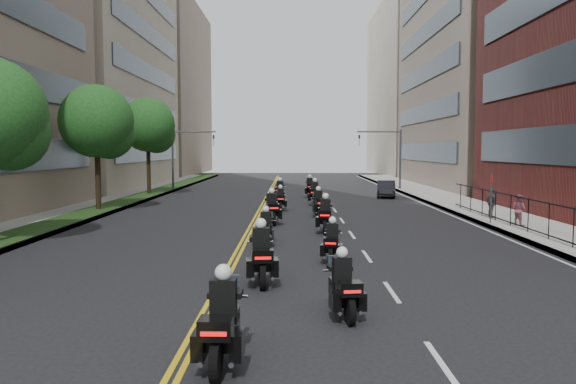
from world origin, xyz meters
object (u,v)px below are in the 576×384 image
(motorcycle_6, at_px, (272,210))
(motorcycle_10, at_px, (280,192))
(motorcycle_8, at_px, (281,200))
(parked_sedan, at_px, (386,189))
(motorcycle_5, at_px, (325,217))
(motorcycle_9, at_px, (315,194))
(motorcycle_1, at_px, (343,289))
(motorcycle_2, at_px, (261,258))
(pedestrian_c, at_px, (492,203))
(motorcycle_7, at_px, (319,204))
(motorcycle_11, at_px, (310,188))
(pedestrian_b, at_px, (519,210))
(motorcycle_3, at_px, (332,244))
(motorcycle_4, at_px, (265,230))
(motorcycle_0, at_px, (223,326))

(motorcycle_6, bearing_deg, motorcycle_10, 81.63)
(motorcycle_8, height_order, parked_sedan, motorcycle_8)
(motorcycle_5, bearing_deg, motorcycle_9, 94.58)
(motorcycle_10, bearing_deg, motorcycle_1, -81.83)
(motorcycle_10, height_order, parked_sedan, motorcycle_10)
(motorcycle_2, distance_m, pedestrian_c, 18.26)
(motorcycle_7, height_order, motorcycle_9, motorcycle_9)
(motorcycle_11, xyz_separation_m, pedestrian_b, (9.49, -17.64, 0.19))
(motorcycle_3, bearing_deg, motorcycle_6, 111.50)
(motorcycle_4, relative_size, pedestrian_c, 1.33)
(pedestrian_c, bearing_deg, motorcycle_2, 129.82)
(motorcycle_3, xyz_separation_m, motorcycle_11, (0.04, 25.60, 0.11))
(parked_sedan, bearing_deg, motorcycle_8, -120.93)
(pedestrian_b, bearing_deg, motorcycle_8, 30.93)
(motorcycle_6, xyz_separation_m, pedestrian_c, (11.69, 1.47, 0.22))
(motorcycle_1, xyz_separation_m, parked_sedan, (6.30, 31.81, 0.03))
(motorcycle_5, xyz_separation_m, motorcycle_6, (-2.55, 2.86, 0.01))
(motorcycle_4, bearing_deg, motorcycle_6, 95.40)
(motorcycle_4, xyz_separation_m, motorcycle_10, (0.15, 18.91, 0.07))
(motorcycle_6, height_order, pedestrian_c, motorcycle_6)
(motorcycle_0, xyz_separation_m, motorcycle_1, (2.39, 2.91, -0.08))
(motorcycle_3, distance_m, motorcycle_10, 22.20)
(motorcycle_6, height_order, parked_sedan, motorcycle_6)
(motorcycle_3, height_order, parked_sedan, motorcycle_3)
(motorcycle_2, bearing_deg, motorcycle_5, 70.55)
(pedestrian_c, bearing_deg, motorcycle_5, 104.37)
(motorcycle_1, xyz_separation_m, motorcycle_9, (0.38, 25.66, 0.10))
(motorcycle_1, relative_size, motorcycle_5, 0.88)
(motorcycle_3, bearing_deg, motorcycle_4, 134.72)
(motorcycle_1, height_order, motorcycle_6, motorcycle_6)
(motorcycle_8, xyz_separation_m, motorcycle_10, (-0.18, 6.28, 0.05))
(motorcycle_5, bearing_deg, motorcycle_4, -121.61)
(motorcycle_10, bearing_deg, motorcycle_11, 60.72)
(motorcycle_8, height_order, motorcycle_11, motorcycle_11)
(motorcycle_4, xyz_separation_m, pedestrian_b, (11.95, 4.79, 0.28))
(motorcycle_0, height_order, motorcycle_7, motorcycle_0)
(motorcycle_0, bearing_deg, motorcycle_3, 75.46)
(motorcycle_8, bearing_deg, motorcycle_6, -94.78)
(motorcycle_5, distance_m, motorcycle_8, 9.40)
(motorcycle_0, height_order, motorcycle_9, motorcycle_9)
(motorcycle_8, distance_m, motorcycle_11, 10.01)
(motorcycle_3, bearing_deg, motorcycle_2, -118.01)
(motorcycle_4, bearing_deg, motorcycle_9, 86.56)
(motorcycle_5, distance_m, motorcycle_9, 12.71)
(motorcycle_2, relative_size, motorcycle_6, 1.01)
(motorcycle_6, xyz_separation_m, parked_sedan, (8.49, 16.00, -0.07))
(motorcycle_4, relative_size, parked_sedan, 0.53)
(motorcycle_3, relative_size, motorcycle_10, 0.88)
(pedestrian_c, bearing_deg, motorcycle_11, 21.44)
(motorcycle_8, xyz_separation_m, motorcycle_9, (2.27, 3.59, 0.09))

